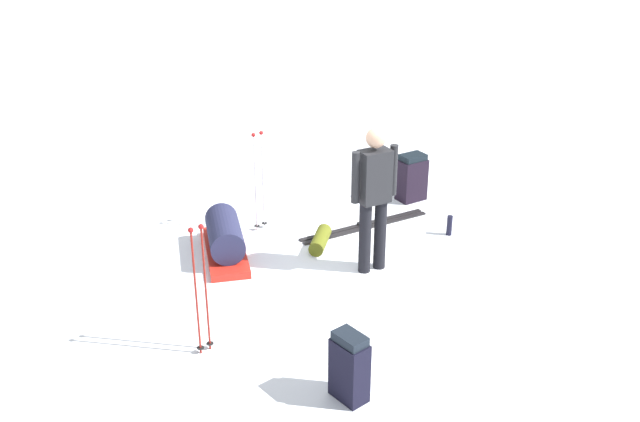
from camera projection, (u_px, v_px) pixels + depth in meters
name	position (u px, v px, depth m)	size (l,w,h in m)	color
ground_plane	(320.00, 266.00, 8.39)	(80.00, 80.00, 0.00)	white
skier_standing	(374.00, 193.00, 7.92)	(0.57, 0.24, 1.70)	black
ski_pair_near	(365.00, 226.00, 9.32)	(1.85, 0.34, 0.05)	black
backpack_large_dark	(349.00, 367.00, 6.12)	(0.28, 0.36, 0.65)	black
backpack_bright	(412.00, 178.00, 10.00)	(0.41, 0.31, 0.67)	black
ski_poles_planted_near	(259.00, 176.00, 8.98)	(0.18, 0.10, 1.31)	#BBB8C4
ski_poles_planted_far	(200.00, 284.00, 6.56)	(0.17, 0.10, 1.32)	maroon
gear_sled	(225.00, 238.00, 8.53)	(0.70, 1.33, 0.49)	red
sleeping_mat_rolled	(320.00, 240.00, 8.79)	(0.18, 0.18, 0.55)	#575D17
thermos_bottle	(449.00, 225.00, 9.07)	(0.07, 0.07, 0.26)	black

